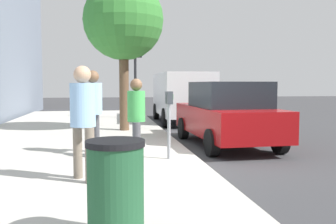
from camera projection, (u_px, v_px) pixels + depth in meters
The scene contains 11 objects.
ground_plane at pixel (193, 160), 8.30m from camera, with size 80.00×80.00×0.00m, color #38383A.
sidewalk_slab at pixel (55, 161), 7.81m from camera, with size 28.00×6.00×0.15m, color #B7B2A8.
parking_meter at pixel (169, 110), 7.63m from camera, with size 0.36×0.12×1.41m.
pedestrian_at_meter at pixel (136, 113), 7.55m from camera, with size 0.51×0.36×1.67m.
pedestrian_bystander at pixel (83, 112), 5.89m from camera, with size 0.49×0.40×1.85m.
parking_officer at pixel (93, 104), 8.20m from camera, with size 0.54×0.41×1.86m.
parked_sedan_near at pixel (227, 114), 10.16m from camera, with size 4.46×2.08×1.77m.
parked_van_far at pixel (181, 94), 16.32m from camera, with size 5.25×2.22×2.18m.
street_tree at pixel (123, 21), 12.25m from camera, with size 2.68×2.68×5.03m.
traffic_signal at pixel (137, 65), 16.86m from camera, with size 0.24×0.44×3.60m.
trash_bin at pixel (116, 190), 3.65m from camera, with size 0.59×0.59×1.01m.
Camera 1 is at (-8.00, 1.90, 1.71)m, focal length 39.42 mm.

